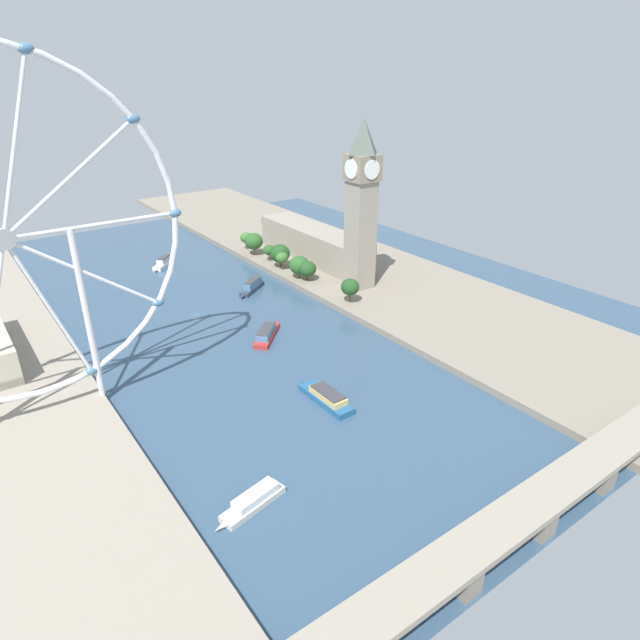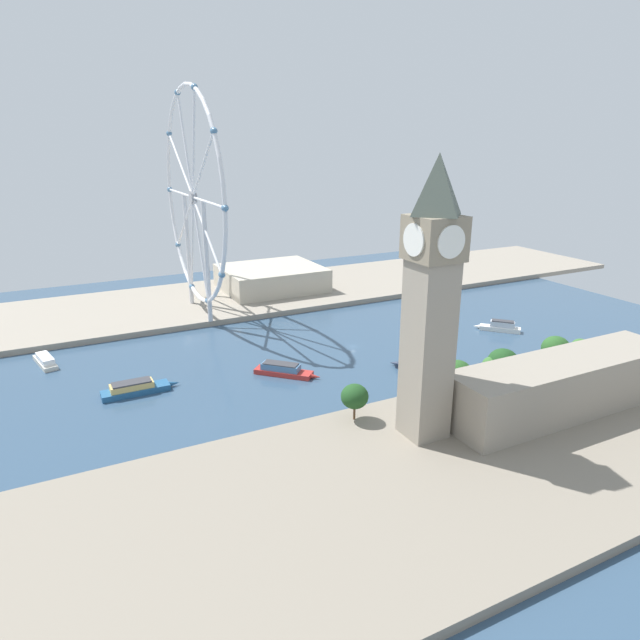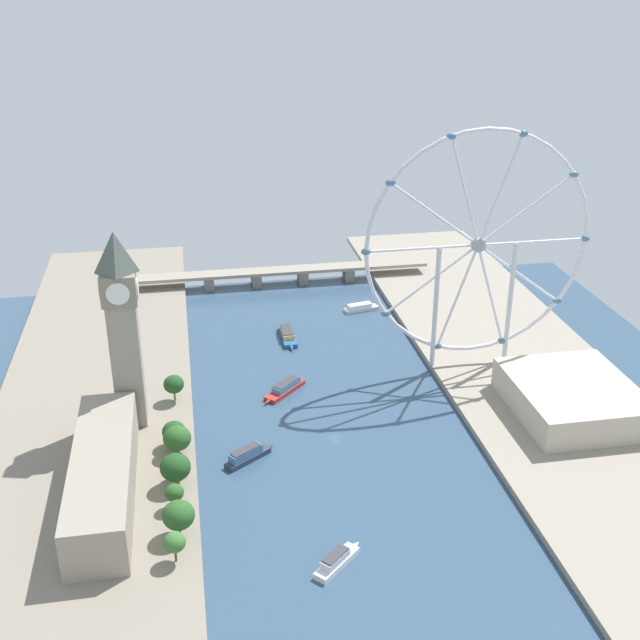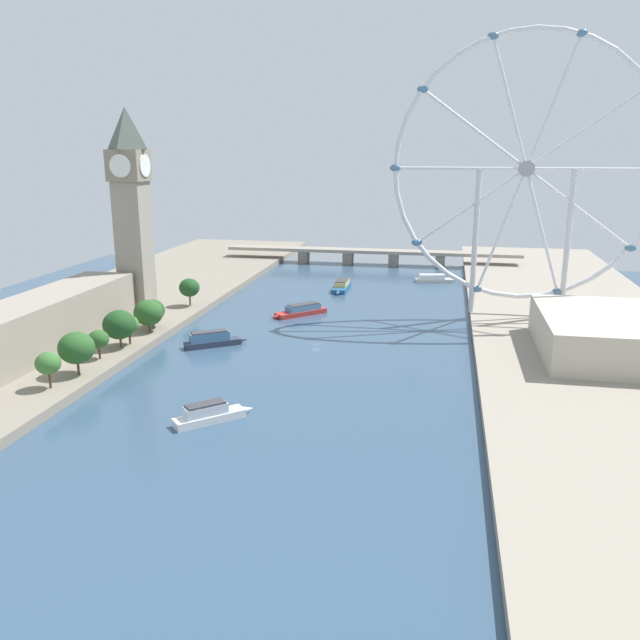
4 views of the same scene
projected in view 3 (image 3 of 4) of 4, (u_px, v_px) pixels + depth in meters
ground_plane at (334, 437)px, 347.95m from camera, size 380.41×380.41×0.00m
riverbank_left at (86, 458)px, 330.53m from camera, size 90.00×520.00×3.00m
riverbank_right at (560, 412)px, 364.13m from camera, size 90.00×520.00×3.00m
clock_tower at (123, 327)px, 335.76m from camera, size 15.49×15.49×88.12m
parliament_block at (103, 475)px, 300.73m from camera, size 22.00×92.48×19.24m
tree_row_embankment at (176, 459)px, 313.06m from camera, size 12.72×118.94×14.16m
ferris_wheel at (478, 247)px, 380.82m from camera, size 114.87×3.20×119.00m
riverside_hall at (573, 398)px, 359.17m from camera, size 52.72×61.18×14.30m
river_bridge at (280, 273)px, 509.72m from camera, size 192.41×12.31×9.90m
tour_boat_0 at (361, 308)px, 472.88m from camera, size 24.34×9.87×4.43m
tour_boat_1 at (248, 455)px, 330.79m from camera, size 22.71×17.28×6.09m
tour_boat_2 at (337, 560)px, 273.34m from camera, size 19.91×18.94×5.75m
tour_boat_3 at (285, 388)px, 383.38m from camera, size 23.44×23.62×5.13m
tour_boat_4 at (288, 335)px, 437.45m from camera, size 7.56×30.02×5.23m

